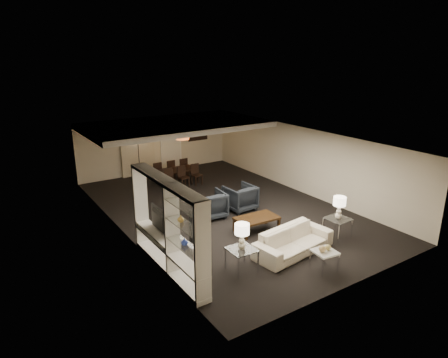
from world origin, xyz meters
name	(u,v)px	position (x,y,z in m)	size (l,w,h in m)	color
floor	(224,210)	(0.00, 0.00, 0.00)	(11.00, 11.00, 0.00)	black
ceiling	(224,138)	(0.00, 0.00, 2.50)	(7.00, 11.00, 0.02)	silver
wall_back	(156,144)	(0.00, 5.50, 1.25)	(7.00, 0.02, 2.50)	beige
wall_front	(359,235)	(0.00, -5.50, 1.25)	(7.00, 0.02, 2.50)	beige
wall_left	(122,194)	(-3.50, 0.00, 1.25)	(0.02, 11.00, 2.50)	beige
wall_right	(301,160)	(3.50, 0.00, 1.25)	(0.02, 11.00, 2.50)	beige
ceiling_soffit	(175,125)	(0.00, 3.50, 2.40)	(7.00, 4.00, 0.20)	silver
curtains	(138,148)	(-0.90, 5.42, 1.20)	(1.50, 0.12, 2.40)	beige
door	(171,147)	(0.70, 5.47, 1.05)	(0.90, 0.05, 2.10)	silver
painting	(198,133)	(2.10, 5.46, 1.55)	(0.95, 0.04, 0.65)	#142D38
media_unit	(168,227)	(-3.31, -2.60, 1.18)	(0.38, 3.40, 2.35)	white
pendant_light	(183,136)	(0.30, 3.50, 1.92)	(0.52, 0.52, 0.24)	#D8591E
sofa	(293,241)	(-0.13, -3.59, 0.34)	(2.32, 0.91, 0.68)	beige
coffee_table	(257,224)	(-0.13, -1.99, 0.23)	(1.27, 0.74, 0.46)	black
armchair_left	(210,205)	(-0.73, -0.29, 0.43)	(0.92, 0.95, 0.86)	black
armchair_right	(240,198)	(0.47, -0.29, 0.43)	(0.92, 0.95, 0.86)	black
side_table_left	(242,260)	(-1.83, -3.59, 0.30)	(0.64, 0.64, 0.59)	white
side_table_right	(337,228)	(1.57, -3.59, 0.30)	(0.64, 0.64, 0.59)	silver
table_lamp_left	(242,237)	(-1.83, -3.59, 0.92)	(0.36, 0.36, 0.66)	#EBE4C6
table_lamp_right	(339,208)	(1.57, -3.59, 0.92)	(0.36, 0.36, 0.66)	white
marble_table	(324,261)	(-0.13, -4.69, 0.27)	(0.53, 0.53, 0.53)	silver
gold_gourd_a	(322,249)	(-0.23, -4.69, 0.62)	(0.17, 0.17, 0.17)	tan
gold_gourd_b	(328,247)	(-0.03, -4.69, 0.60)	(0.15, 0.15, 0.15)	tan
television	(157,221)	(-3.28, -1.91, 1.06)	(0.14, 1.08, 0.62)	black
vase_blue	(184,242)	(-3.31, -3.46, 1.14)	(0.16, 0.16, 0.17)	#24389D
vase_amber	(181,219)	(-3.31, -3.31, 1.64)	(0.15, 0.15, 0.16)	gold
floor_speaker	(192,228)	(-2.18, -1.71, 0.52)	(0.11, 0.11, 1.03)	black
dining_table	(176,176)	(-0.03, 3.54, 0.28)	(1.60, 0.89, 0.56)	black
chair_nl	(170,180)	(-0.63, 2.89, 0.42)	(0.39, 0.39, 0.84)	black
chair_nm	(184,177)	(-0.03, 2.89, 0.42)	(0.39, 0.39, 0.84)	black
chair_nr	(197,175)	(0.57, 2.89, 0.42)	(0.39, 0.39, 0.84)	black
chair_fl	(156,172)	(-0.63, 4.19, 0.42)	(0.39, 0.39, 0.84)	black
chair_fm	(169,169)	(-0.03, 4.19, 0.42)	(0.39, 0.39, 0.84)	black
chair_fr	(182,167)	(0.57, 4.19, 0.42)	(0.39, 0.39, 0.84)	black
floor_lamp	(139,156)	(-0.95, 5.20, 0.91)	(0.26, 0.26, 1.81)	black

